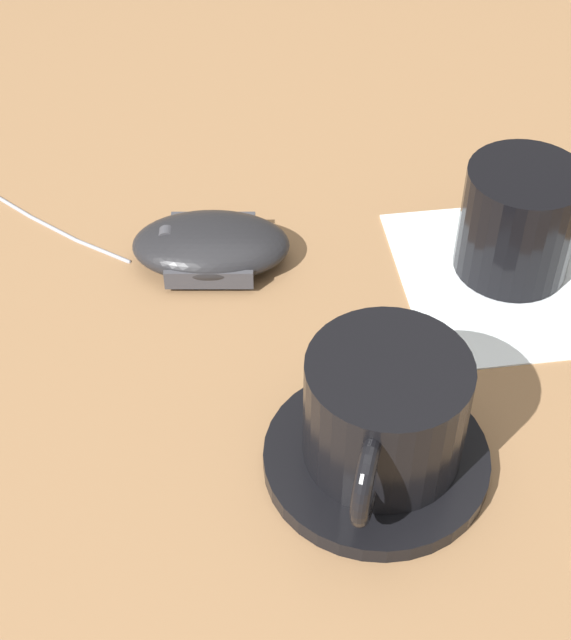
{
  "coord_description": "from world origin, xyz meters",
  "views": [
    {
      "loc": [
        0.09,
        0.42,
        0.46
      ],
      "look_at": [
        0.08,
        -0.02,
        0.03
      ],
      "focal_mm": 55.0,
      "sensor_mm": 36.0,
      "label": 1
    }
  ],
  "objects_px": {
    "computer_mouse": "(211,245)",
    "drinking_glass": "(518,221)",
    "coffee_cup": "(385,412)",
    "saucer": "(376,459)"
  },
  "relations": [
    {
      "from": "saucer",
      "to": "drinking_glass",
      "type": "height_order",
      "value": "drinking_glass"
    },
    {
      "from": "coffee_cup",
      "to": "drinking_glass",
      "type": "relative_size",
      "value": 1.52
    },
    {
      "from": "coffee_cup",
      "to": "drinking_glass",
      "type": "distance_m",
      "value": 0.2
    },
    {
      "from": "coffee_cup",
      "to": "computer_mouse",
      "type": "height_order",
      "value": "coffee_cup"
    },
    {
      "from": "saucer",
      "to": "drinking_glass",
      "type": "bearing_deg",
      "value": -122.52
    },
    {
      "from": "computer_mouse",
      "to": "drinking_glass",
      "type": "distance_m",
      "value": 0.21
    },
    {
      "from": "computer_mouse",
      "to": "drinking_glass",
      "type": "bearing_deg",
      "value": 177.23
    },
    {
      "from": "saucer",
      "to": "computer_mouse",
      "type": "xyz_separation_m",
      "value": [
        0.1,
        -0.18,
        0.01
      ]
    },
    {
      "from": "saucer",
      "to": "coffee_cup",
      "type": "distance_m",
      "value": 0.04
    },
    {
      "from": "computer_mouse",
      "to": "drinking_glass",
      "type": "xyz_separation_m",
      "value": [
        -0.21,
        0.01,
        0.03
      ]
    }
  ]
}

